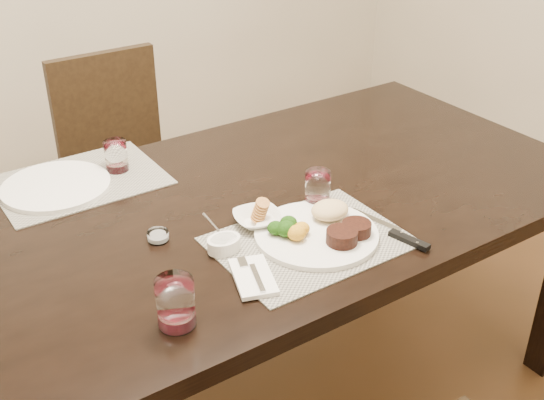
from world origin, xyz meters
TOP-DOWN VIEW (x-y plane):
  - dining_table at (0.00, 0.00)m, footprint 2.00×1.00m
  - chair_far at (0.00, 0.93)m, footprint 0.42×0.42m
  - placemat_near at (0.02, -0.25)m, footprint 0.46×0.34m
  - placemat_far at (-0.34, 0.38)m, footprint 0.46×0.34m
  - dinner_plate at (0.06, -0.25)m, footprint 0.31×0.31m
  - napkin_fork at (-0.18, -0.31)m, footprint 0.13×0.17m
  - steak_knife at (0.22, -0.36)m, footprint 0.05×0.26m
  - cracker_bowl at (-0.04, -0.11)m, footprint 0.14×0.14m
  - sauce_ramekin at (-0.18, -0.17)m, footprint 0.08×0.13m
  - wine_glass_near at (0.15, -0.11)m, footprint 0.07×0.07m
  - far_plate at (-0.41, 0.36)m, footprint 0.30×0.30m
  - wine_glass_far at (-0.22, 0.38)m, footprint 0.07×0.07m
  - wine_glass_side at (-0.39, -0.35)m, footprint 0.08×0.08m
  - salt_cellar at (-0.29, -0.04)m, footprint 0.05×0.05m

SIDE VIEW (x-z plane):
  - chair_far at x=0.00m, z-range 0.05..0.95m
  - dining_table at x=0.00m, z-range 0.29..1.04m
  - placemat_near at x=0.02m, z-range 0.75..0.75m
  - placemat_far at x=-0.34m, z-range 0.75..0.75m
  - steak_knife at x=0.22m, z-range 0.75..0.77m
  - napkin_fork at x=-0.18m, z-range 0.75..0.77m
  - far_plate at x=-0.41m, z-range 0.75..0.77m
  - salt_cellar at x=-0.29m, z-range 0.75..0.77m
  - cracker_bowl at x=-0.04m, z-range 0.74..0.80m
  - dinner_plate at x=0.06m, z-range 0.74..0.80m
  - sauce_ramekin at x=-0.18m, z-range 0.74..0.81m
  - wine_glass_far at x=-0.22m, z-range 0.75..0.84m
  - wine_glass_near at x=0.15m, z-range 0.75..0.84m
  - wine_glass_side at x=-0.39m, z-range 0.74..0.85m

